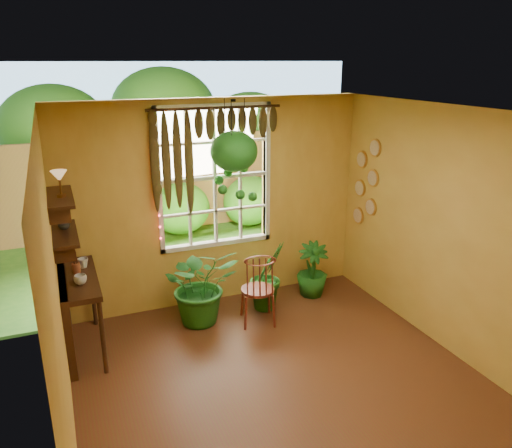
% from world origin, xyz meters
% --- Properties ---
extents(floor, '(4.50, 4.50, 0.00)m').
position_xyz_m(floor, '(0.00, 0.00, 0.00)').
color(floor, '#542818').
rests_on(floor, ground).
extents(ceiling, '(4.50, 4.50, 0.00)m').
position_xyz_m(ceiling, '(0.00, 0.00, 2.70)').
color(ceiling, white).
rests_on(ceiling, wall_back).
extents(wall_back, '(4.00, 0.00, 4.00)m').
position_xyz_m(wall_back, '(0.00, 2.25, 1.35)').
color(wall_back, gold).
rests_on(wall_back, floor).
extents(wall_left, '(0.00, 4.50, 4.50)m').
position_xyz_m(wall_left, '(-2.00, 0.00, 1.35)').
color(wall_left, gold).
rests_on(wall_left, floor).
extents(wall_right, '(0.00, 4.50, 4.50)m').
position_xyz_m(wall_right, '(2.00, 0.00, 1.35)').
color(wall_right, gold).
rests_on(wall_right, floor).
extents(window, '(1.52, 0.10, 1.86)m').
position_xyz_m(window, '(0.00, 2.28, 1.70)').
color(window, silver).
rests_on(window, wall_back).
extents(valance_vine, '(1.70, 0.12, 1.10)m').
position_xyz_m(valance_vine, '(-0.08, 2.16, 2.28)').
color(valance_vine, '#381D0F').
rests_on(valance_vine, window).
extents(string_lights, '(0.03, 0.03, 1.54)m').
position_xyz_m(string_lights, '(-0.76, 2.19, 1.75)').
color(string_lights, '#FF2633').
rests_on(string_lights, window).
extents(wall_plates, '(0.04, 0.32, 1.10)m').
position_xyz_m(wall_plates, '(1.98, 1.79, 1.55)').
color(wall_plates, '#FFEFD0').
rests_on(wall_plates, wall_right).
extents(counter_ledge, '(0.40, 1.20, 0.90)m').
position_xyz_m(counter_ledge, '(-1.91, 1.60, 0.55)').
color(counter_ledge, '#381D0F').
rests_on(counter_ledge, floor).
extents(shelf_lower, '(0.25, 0.90, 0.04)m').
position_xyz_m(shelf_lower, '(-1.88, 1.60, 1.40)').
color(shelf_lower, '#381D0F').
rests_on(shelf_lower, wall_left).
extents(shelf_upper, '(0.25, 0.90, 0.04)m').
position_xyz_m(shelf_upper, '(-1.88, 1.60, 1.80)').
color(shelf_upper, '#381D0F').
rests_on(shelf_upper, wall_left).
extents(backyard, '(14.00, 10.00, 12.00)m').
position_xyz_m(backyard, '(0.24, 6.87, 1.28)').
color(backyard, '#265C1A').
rests_on(backyard, ground).
extents(windsor_chair, '(0.50, 0.52, 1.11)m').
position_xyz_m(windsor_chair, '(0.25, 1.42, 0.32)').
color(windsor_chair, maroon).
rests_on(windsor_chair, floor).
extents(potted_plant_left, '(0.96, 0.85, 1.02)m').
position_xyz_m(potted_plant_left, '(-0.39, 1.71, 0.51)').
color(potted_plant_left, '#155018').
rests_on(potted_plant_left, floor).
extents(potted_plant_mid, '(0.61, 0.55, 0.92)m').
position_xyz_m(potted_plant_mid, '(0.52, 1.74, 0.46)').
color(potted_plant_mid, '#155018').
rests_on(potted_plant_mid, floor).
extents(potted_plant_right, '(0.51, 0.51, 0.76)m').
position_xyz_m(potted_plant_right, '(1.24, 1.85, 0.38)').
color(potted_plant_right, '#155018').
rests_on(potted_plant_right, floor).
extents(hanging_basket, '(0.58, 0.58, 1.28)m').
position_xyz_m(hanging_basket, '(0.16, 1.98, 1.99)').
color(hanging_basket, black).
rests_on(hanging_basket, ceiling).
extents(cup_a, '(0.17, 0.17, 0.10)m').
position_xyz_m(cup_a, '(-1.78, 1.39, 0.95)').
color(cup_a, silver).
rests_on(cup_a, counter_ledge).
extents(cup_b, '(0.12, 0.12, 0.11)m').
position_xyz_m(cup_b, '(-1.72, 1.84, 0.96)').
color(cup_b, beige).
rests_on(cup_b, counter_ledge).
extents(brush_jar, '(0.09, 0.09, 0.33)m').
position_xyz_m(brush_jar, '(-1.80, 1.72, 1.03)').
color(brush_jar, brown).
rests_on(brush_jar, counter_ledge).
extents(shelf_vase, '(0.12, 0.12, 0.12)m').
position_xyz_m(shelf_vase, '(-1.87, 1.71, 1.48)').
color(shelf_vase, '#B2AD99').
rests_on(shelf_vase, shelf_lower).
extents(tiffany_lamp, '(0.16, 0.16, 0.27)m').
position_xyz_m(tiffany_lamp, '(-1.86, 1.54, 2.02)').
color(tiffany_lamp, '#583619').
rests_on(tiffany_lamp, shelf_upper).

